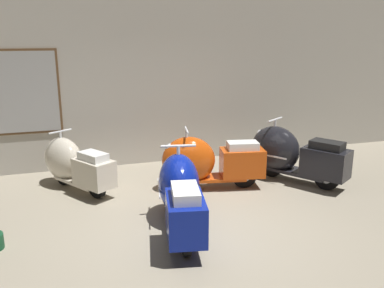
# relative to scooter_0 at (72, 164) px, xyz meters

# --- Properties ---
(ground_plane) EXTENTS (60.00, 60.00, 0.00)m
(ground_plane) POSITION_rel_scooter_0_xyz_m (1.50, -2.08, -0.43)
(ground_plane) COLOR gray
(showroom_back_wall) EXTENTS (18.00, 0.24, 3.26)m
(showroom_back_wall) POSITION_rel_scooter_0_xyz_m (1.48, 1.14, 1.20)
(showroom_back_wall) COLOR #ADA89E
(showroom_back_wall) RESTS_ON ground
(scooter_0) EXTENTS (1.21, 1.53, 0.94)m
(scooter_0) POSITION_rel_scooter_0_xyz_m (0.00, 0.00, 0.00)
(scooter_0) COLOR black
(scooter_0) RESTS_ON ground
(scooter_1) EXTENTS (0.80, 1.78, 1.05)m
(scooter_1) POSITION_rel_scooter_0_xyz_m (1.30, -1.89, 0.05)
(scooter_1) COLOR black
(scooter_1) RESTS_ON ground
(scooter_2) EXTENTS (1.72, 0.78, 1.02)m
(scooter_2) POSITION_rel_scooter_0_xyz_m (2.06, -0.65, 0.03)
(scooter_2) COLOR black
(scooter_2) RESTS_ON ground
(scooter_3) EXTENTS (1.36, 1.71, 1.06)m
(scooter_3) POSITION_rel_scooter_0_xyz_m (3.58, -0.69, 0.05)
(scooter_3) COLOR black
(scooter_3) RESTS_ON ground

